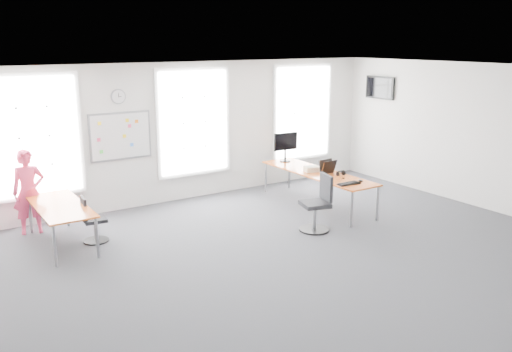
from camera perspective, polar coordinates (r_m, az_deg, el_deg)
floor at (r=8.96m, az=3.60°, el=-8.53°), size 10.00×10.00×0.00m
ceiling at (r=8.28m, az=3.92°, el=11.00°), size 10.00×10.00×0.00m
wall_back at (r=11.87m, az=-7.93°, el=4.57°), size 10.00×0.00×10.00m
wall_right at (r=12.12m, az=23.08°, el=3.77°), size 0.00×10.00×10.00m
window_left at (r=10.89m, az=-22.32°, el=3.85°), size 1.60×0.06×2.20m
window_mid at (r=11.94m, az=-6.60°, el=5.65°), size 1.60×0.06×2.20m
window_right at (r=13.54m, az=4.89°, el=6.69°), size 1.60×0.06×2.20m
desk_right at (r=11.53m, az=6.47°, el=0.19°), size 0.80×3.00×0.73m
desk_left at (r=9.84m, az=-19.93°, el=-3.22°), size 0.78×1.96×0.71m
chair_right at (r=10.07m, az=6.54°, el=-3.18°), size 0.59×0.59×1.06m
chair_left at (r=9.89m, az=-16.88°, el=-4.66°), size 0.44×0.44×0.83m
person at (r=10.62m, az=-22.79°, el=-1.56°), size 0.61×0.45×1.55m
whiteboard at (r=11.33m, az=-14.06°, el=4.09°), size 1.20×0.03×0.90m
wall_clock at (r=11.23m, az=-14.31°, el=8.11°), size 0.30×0.04×0.30m
tv at (r=13.85m, az=12.91°, el=9.06°), size 0.06×0.90×0.55m
keyboard at (r=10.63m, az=9.74°, el=-0.81°), size 0.49×0.20×0.02m
mouse at (r=10.86m, az=10.95°, el=-0.49°), size 0.11×0.13×0.04m
lens_cap at (r=11.07m, az=9.18°, el=-0.23°), size 0.07×0.07×0.01m
headphones at (r=11.27m, az=8.90°, el=0.28°), size 0.18×0.10×0.11m
laptop_sleeve at (r=11.35m, az=7.54°, el=0.94°), size 0.37×0.22×0.30m
paper_stack at (r=11.56m, az=5.91°, el=0.75°), size 0.36×0.31×0.11m
monitor at (r=12.38m, az=3.14°, el=3.36°), size 0.60×0.25×0.67m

